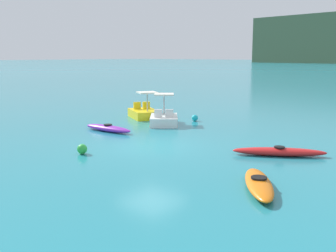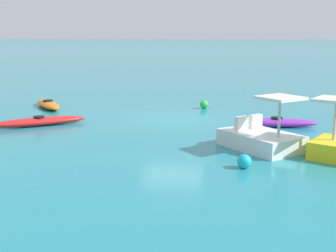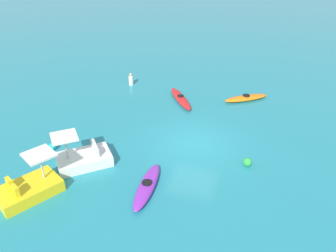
% 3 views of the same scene
% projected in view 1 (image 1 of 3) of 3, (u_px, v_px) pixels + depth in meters
% --- Properties ---
extents(ground_plane, '(600.00, 600.00, 0.00)m').
position_uv_depth(ground_plane, '(151.00, 146.00, 17.25)').
color(ground_plane, teal).
extents(kayak_red, '(3.34, 2.50, 0.37)m').
position_uv_depth(kayak_red, '(279.00, 152.00, 15.63)').
color(kayak_red, red).
rests_on(kayak_red, ground_plane).
extents(kayak_orange, '(2.38, 2.90, 0.37)m').
position_uv_depth(kayak_orange, '(259.00, 184.00, 11.74)').
color(kayak_orange, orange).
rests_on(kayak_orange, ground_plane).
extents(kayak_purple, '(3.11, 0.86, 0.37)m').
position_uv_depth(kayak_purple, '(108.00, 128.00, 20.65)').
color(kayak_purple, purple).
rests_on(kayak_purple, ground_plane).
extents(pedal_boat_yellow, '(2.83, 2.48, 1.68)m').
position_uv_depth(pedal_boat_yellow, '(144.00, 113.00, 25.04)').
color(pedal_boat_yellow, yellow).
rests_on(pedal_boat_yellow, ground_plane).
extents(pedal_boat_white, '(2.70, 2.80, 1.68)m').
position_uv_depth(pedal_boat_white, '(164.00, 119.00, 22.64)').
color(pedal_boat_white, white).
rests_on(pedal_boat_white, ground_plane).
extents(buoy_cyan, '(0.38, 0.38, 0.38)m').
position_uv_depth(buoy_cyan, '(195.00, 118.00, 23.87)').
color(buoy_cyan, '#19B7C6').
rests_on(buoy_cyan, ground_plane).
extents(buoy_green, '(0.40, 0.40, 0.40)m').
position_uv_depth(buoy_green, '(82.00, 149.00, 15.91)').
color(buoy_green, green).
rests_on(buoy_green, ground_plane).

